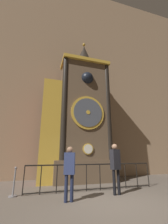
{
  "coord_description": "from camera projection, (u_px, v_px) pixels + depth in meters",
  "views": [
    {
      "loc": [
        -2.36,
        -4.45,
        1.39
      ],
      "look_at": [
        0.17,
        3.86,
        3.87
      ],
      "focal_mm": 24.0,
      "sensor_mm": 36.0,
      "label": 1
    }
  ],
  "objects": [
    {
      "name": "visitor_near",
      "position": [
        69.0,
        168.0,
        4.8
      ],
      "size": [
        0.39,
        0.32,
        1.64
      ],
      "rotation": [
        0.0,
        0.0,
        -0.33
      ],
      "color": "#1B213A",
      "rests_on": "ground_plane"
    },
    {
      "name": "cathedral_back_wall",
      "position": [
        75.0,
        67.0,
        11.42
      ],
      "size": [
        24.0,
        0.32,
        15.68
      ],
      "color": "#997A5B",
      "rests_on": "ground_plane"
    },
    {
      "name": "railing_fence",
      "position": [
        93.0,
        175.0,
        6.12
      ],
      "size": [
        5.37,
        0.05,
        1.02
      ],
      "color": "black",
      "rests_on": "ground_plane"
    },
    {
      "name": "visitor_far",
      "position": [
        115.0,
        163.0,
        5.63
      ],
      "size": [
        0.38,
        0.3,
        1.79
      ],
      "rotation": [
        0.0,
        0.0,
        0.25
      ],
      "color": "black",
      "rests_on": "ground_plane"
    },
    {
      "name": "clock_tower",
      "position": [
        79.0,
        117.0,
        8.83
      ],
      "size": [
        4.17,
        1.81,
        8.82
      ],
      "color": "brown",
      "rests_on": "ground_plane"
    },
    {
      "name": "stanchion_post",
      "position": [
        14.0,
        187.0,
        5.22
      ],
      "size": [
        0.28,
        0.28,
        0.97
      ],
      "color": "gray",
      "rests_on": "ground_plane"
    },
    {
      "name": "ground_plane",
      "position": [
        117.0,
        204.0,
        4.38
      ],
      "size": [
        28.0,
        28.0,
        0.0
      ],
      "primitive_type": "plane",
      "color": "brown"
    }
  ]
}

